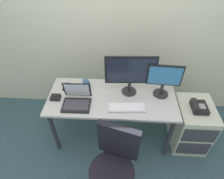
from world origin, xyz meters
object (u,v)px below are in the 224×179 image
object	(u,v)px
file_cabinet	(190,125)
keyboard	(127,108)
coffee_mug	(86,85)
monitor_main	(131,72)
monitor_side	(164,78)
cell_phone	(66,87)
trackball_mouse	(56,97)
laptop	(77,100)
office_chair	(114,169)
desk_phone	(199,107)

from	to	relation	value
file_cabinet	keyboard	distance (m)	0.95
coffee_mug	monitor_main	bearing A→B (deg)	-3.96
monitor_side	cell_phone	bearing A→B (deg)	176.66
monitor_side	keyboard	bearing A→B (deg)	-148.07
trackball_mouse	coffee_mug	distance (m)	0.39
laptop	cell_phone	size ratio (longest dim) A/B	2.21
coffee_mug	monitor_side	bearing A→B (deg)	-3.57
monitor_main	monitor_side	bearing A→B (deg)	-3.03
monitor_main	cell_phone	xyz separation A→B (m)	(-0.78, 0.05, -0.29)
office_chair	monitor_side	distance (m)	1.10
file_cabinet	trackball_mouse	world-z (taller)	trackball_mouse
trackball_mouse	desk_phone	bearing A→B (deg)	0.10
desk_phone	office_chair	world-z (taller)	office_chair
monitor_side	desk_phone	bearing A→B (deg)	-18.34
monitor_main	cell_phone	size ratio (longest dim) A/B	4.04
desk_phone	laptop	size ratio (longest dim) A/B	0.64
keyboard	laptop	distance (m)	0.56
desk_phone	trackball_mouse	bearing A→B (deg)	-179.90
file_cabinet	keyboard	bearing A→B (deg)	-171.29
office_chair	coffee_mug	xyz separation A→B (m)	(-0.38, 0.86, 0.36)
office_chair	trackball_mouse	distance (m)	1.02
monitor_side	keyboard	distance (m)	0.53
laptop	monitor_side	bearing A→B (deg)	11.71
monitor_main	laptop	xyz separation A→B (m)	(-0.59, -0.22, -0.24)
monitor_main	monitor_side	xyz separation A→B (m)	(0.38, -0.02, -0.05)
trackball_mouse	cell_phone	world-z (taller)	trackball_mouse
desk_phone	laptop	world-z (taller)	laptop
trackball_mouse	coffee_mug	size ratio (longest dim) A/B	0.93
file_cabinet	monitor_main	size ratio (longest dim) A/B	1.12
laptop	desk_phone	bearing A→B (deg)	2.44
monitor_side	trackball_mouse	world-z (taller)	monitor_side
monitor_main	keyboard	xyz separation A→B (m)	(-0.03, -0.27, -0.28)
keyboard	coffee_mug	distance (m)	0.58
coffee_mug	cell_phone	size ratio (longest dim) A/B	0.84
file_cabinet	monitor_side	bearing A→B (deg)	163.97
office_chair	cell_phone	world-z (taller)	office_chair
laptop	cell_phone	xyz separation A→B (m)	(-0.19, 0.27, -0.05)
file_cabinet	monitor_main	xyz separation A→B (m)	(-0.81, 0.14, 0.70)
monitor_main	trackball_mouse	distance (m)	0.91
file_cabinet	desk_phone	distance (m)	0.36
laptop	trackball_mouse	xyz separation A→B (m)	(-0.26, 0.06, -0.03)
cell_phone	office_chair	bearing A→B (deg)	-55.15
keyboard	monitor_main	bearing A→B (deg)	83.63
office_chair	monitor_side	world-z (taller)	monitor_side
file_cabinet	office_chair	bearing A→B (deg)	-144.36
monitor_side	trackball_mouse	bearing A→B (deg)	-173.31
coffee_mug	laptop	bearing A→B (deg)	-104.99
desk_phone	monitor_main	xyz separation A→B (m)	(-0.80, 0.16, 0.34)
keyboard	coffee_mug	xyz separation A→B (m)	(-0.49, 0.31, 0.05)
trackball_mouse	cell_phone	bearing A→B (deg)	71.60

